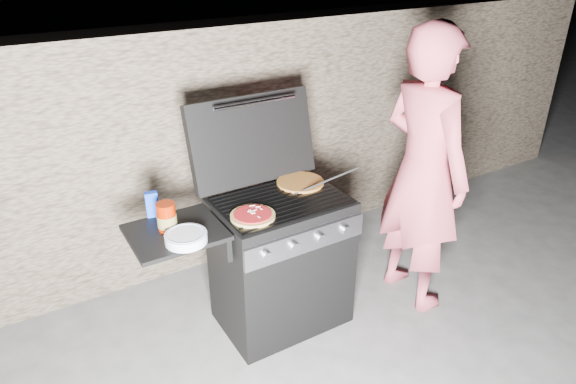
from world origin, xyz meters
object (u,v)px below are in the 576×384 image
sauce_jar (167,217)px  person (423,172)px  pizza_topped (253,215)px  gas_grill (247,274)px

sauce_jar → person: size_ratio=0.08×
pizza_topped → person: 1.20m
sauce_jar → person: bearing=-8.9°
pizza_topped → sauce_jar: 0.48m
gas_grill → sauce_jar: sauce_jar is taller
gas_grill → pizza_topped: bearing=-87.6°
pizza_topped → person: bearing=-5.8°
gas_grill → sauce_jar: (-0.45, 0.03, 0.53)m
gas_grill → person: (1.19, -0.22, 0.51)m
pizza_topped → sauce_jar: bearing=163.4°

